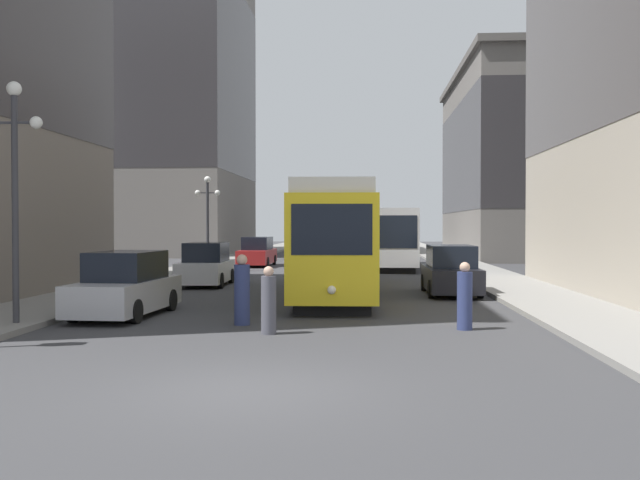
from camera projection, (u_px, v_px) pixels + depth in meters
name	position (u px, v px, depth m)	size (l,w,h in m)	color
ground_plane	(250.00, 390.00, 11.10)	(200.00, 200.00, 0.00)	#38383A
sidewalk_left	(231.00, 260.00, 51.50)	(3.18, 120.00, 0.15)	gray
sidewalk_right	(451.00, 260.00, 50.52)	(3.18, 120.00, 0.15)	gray
streetcar	(336.00, 237.00, 26.85)	(2.99, 15.01, 3.89)	black
transit_bus	(394.00, 235.00, 42.76)	(2.97, 11.89, 3.45)	black
parked_car_left_near	(126.00, 286.00, 20.10)	(2.08, 4.66, 1.82)	black
parked_car_left_mid	(206.00, 266.00, 30.26)	(1.97, 4.27, 1.82)	black
parked_car_right_far	(451.00, 272.00, 26.33)	(1.91, 4.60, 1.82)	black
parked_car_left_far	(257.00, 253.00, 44.62)	(1.94, 4.95, 1.82)	black
pedestrian_crossing_near	(465.00, 298.00, 17.49)	(0.37, 0.37, 1.66)	navy
pedestrian_crossing_far	(242.00, 292.00, 18.35)	(0.41, 0.41, 1.81)	navy
pedestrian_on_sidewalk	(269.00, 302.00, 16.81)	(0.36, 0.36, 1.60)	#4C4C56
lamp_post_left_near	(15.00, 166.00, 17.62)	(1.41, 0.36, 5.94)	#333338
lamp_post_left_far	(208.00, 208.00, 39.17)	(1.41, 0.36, 5.08)	#333338
building_left_corner	(157.00, 91.00, 64.02)	(15.35, 19.57, 28.27)	slate
building_right_midblock	(552.00, 161.00, 58.32)	(15.79, 23.89, 15.11)	slate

